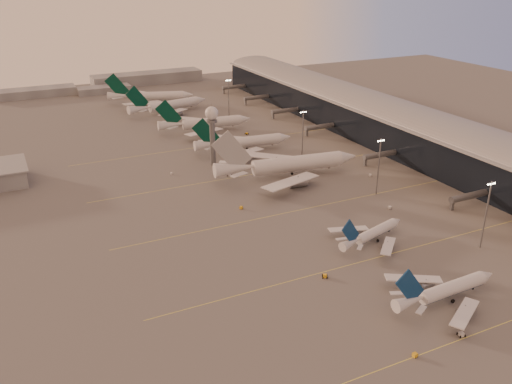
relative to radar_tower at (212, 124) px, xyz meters
name	(u,v)px	position (x,y,z in m)	size (l,w,h in m)	color
ground	(343,287)	(-5.00, -120.00, -20.95)	(700.00, 700.00, 0.00)	#585555
taxiway_markings	(326,203)	(25.00, -64.00, -20.94)	(180.00, 185.25, 0.02)	#DED24E
terminal	(393,125)	(102.88, -9.91, -10.43)	(57.00, 362.00, 23.04)	black
radar_tower	(212,124)	(0.00, 0.00, 0.00)	(6.40, 6.40, 31.10)	#5C5E64
mast_a	(486,212)	(53.00, -120.00, -7.21)	(3.60, 0.56, 25.00)	#5C5E64
mast_b	(379,164)	(50.00, -65.00, -7.21)	(3.60, 0.56, 25.00)	#5C5E64
mast_c	(303,132)	(45.00, -10.00, -7.21)	(3.60, 0.56, 25.00)	#5C5E64
mast_d	(229,97)	(43.00, 80.00, -7.21)	(3.60, 0.56, 25.00)	#5C5E64
distant_horizon	(116,83)	(-2.38, 205.14, -17.06)	(165.00, 37.50, 9.00)	slate
narrowbody_near	(446,292)	(17.60, -139.60, -17.81)	(39.70, 31.68, 15.51)	silver
narrowbody_mid	(372,235)	(21.21, -99.92, -18.22)	(33.61, 26.45, 13.46)	silver
widebody_white	(288,168)	(25.88, -29.72, -16.59)	(71.38, 56.86, 25.17)	silver
greentail_a	(244,144)	(23.31, 13.86, -17.43)	(54.84, 44.10, 19.93)	silver
greentail_b	(206,125)	(18.23, 57.44, -17.27)	(57.38, 46.13, 20.86)	silver
greentail_c	(169,107)	(11.59, 108.69, -17.19)	(57.97, 46.39, 21.26)	silver
greentail_d	(151,98)	(8.23, 139.05, -17.02)	(59.01, 46.89, 22.22)	silver
gsv_truck_a	(417,353)	(-6.59, -155.01, -19.75)	(5.94, 2.48, 2.35)	gold
gsv_tug_near	(461,334)	(9.75, -154.01, -20.37)	(3.08, 4.35, 1.13)	silver
gsv_tug_mid	(325,276)	(-7.10, -113.05, -20.39)	(4.46, 3.84, 1.09)	gold
gsv_truck_b	(391,206)	(45.63, -80.16, -19.69)	(6.14, 2.44, 2.46)	silver
gsv_truck_c	(242,206)	(-8.93, -53.45, -19.75)	(5.86, 5.30, 2.36)	gold
gsv_catering_b	(371,172)	(60.78, -46.78, -18.79)	(5.63, 3.40, 4.31)	silver
gsv_tug_far	(229,175)	(1.08, -17.67, -20.39)	(4.39, 4.24, 1.09)	silver
gsv_truck_d	(171,172)	(-22.68, -3.08, -19.93)	(3.03, 5.22, 1.99)	silver
gsv_tug_hangar	(247,134)	(37.11, 40.10, -20.40)	(4.17, 3.04, 1.08)	gold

